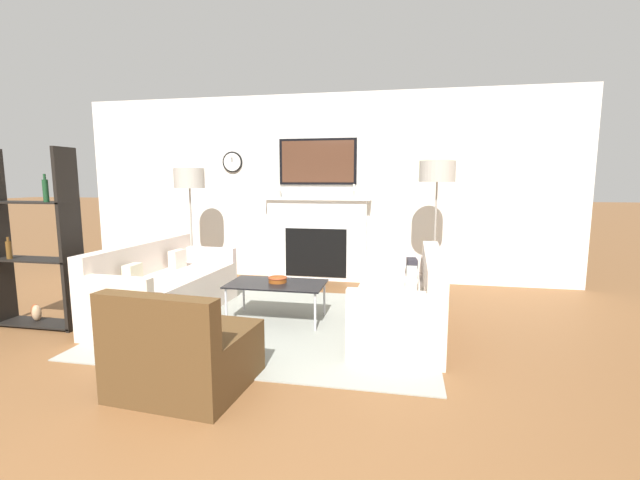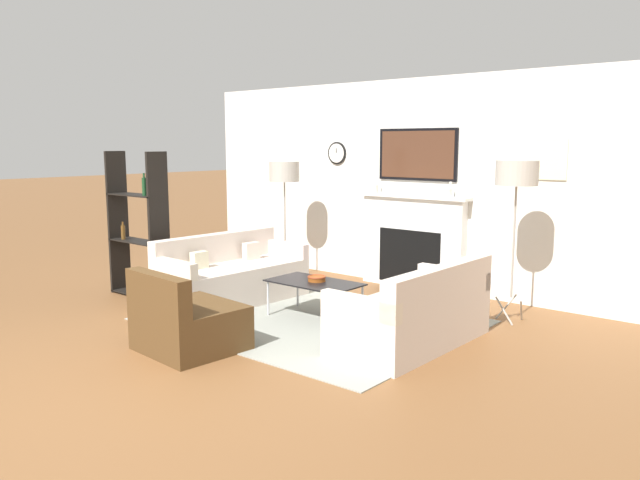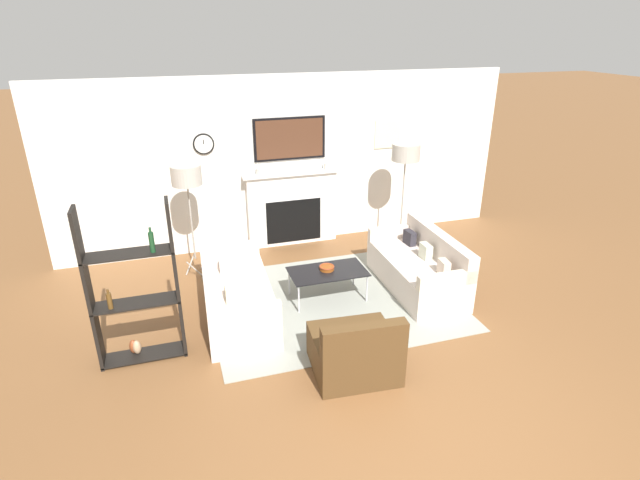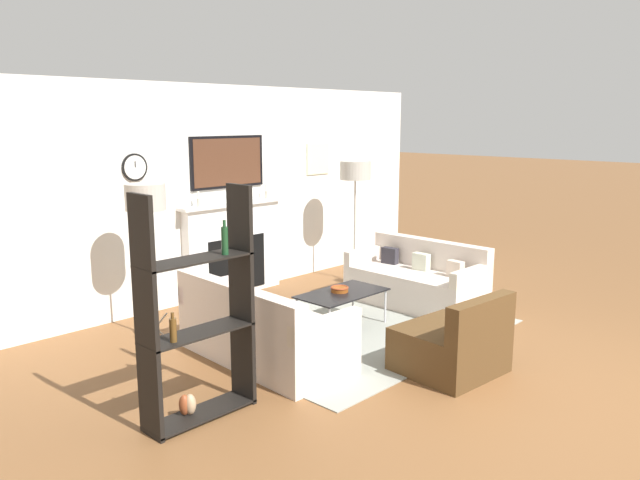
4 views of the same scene
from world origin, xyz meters
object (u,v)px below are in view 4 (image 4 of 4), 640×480
couch_right (417,282)px  decorative_bowl (340,289)px  floor_lamp_right (355,172)px  shelf_unit (197,318)px  armchair (453,346)px  floor_lamp_left (145,199)px  couch_left (261,332)px  coffee_table (342,295)px

couch_right → decorative_bowl: 1.31m
floor_lamp_right → shelf_unit: shelf_unit is taller
armchair → shelf_unit: (-2.11, 0.93, 0.55)m
floor_lamp_left → couch_right: bearing=-24.8°
decorative_bowl → floor_lamp_left: (-1.61, 1.22, 1.04)m
armchair → shelf_unit: size_ratio=0.51×
couch_left → armchair: size_ratio=1.99×
armchair → floor_lamp_left: (-1.40, 2.80, 1.22)m
armchair → floor_lamp_right: size_ratio=0.53×
decorative_bowl → shelf_unit: shelf_unit is taller
floor_lamp_right → couch_left: bearing=-155.3°
armchair → decorative_bowl: bearing=82.4°
couch_left → floor_lamp_left: floor_lamp_left is taller
floor_lamp_left → coffee_table: bearing=-38.0°
decorative_bowl → armchair: bearing=-97.6°
shelf_unit → decorative_bowl: bearing=15.5°
floor_lamp_right → decorative_bowl: bearing=-143.8°
couch_left → armchair: 1.79m
couch_left → decorative_bowl: size_ratio=9.07×
decorative_bowl → shelf_unit: 2.44m
coffee_table → floor_lamp_left: 2.32m
couch_right → shelf_unit: bearing=-171.7°
coffee_table → floor_lamp_left: floor_lamp_left is taller
couch_right → decorative_bowl: size_ratio=8.44×
couch_left → armchair: couch_left is taller
coffee_table → floor_lamp_left: size_ratio=0.61×
couch_left → decorative_bowl: bearing=5.4°
couch_left → couch_right: bearing=-0.1°
decorative_bowl → floor_lamp_right: size_ratio=0.12×
floor_lamp_right → couch_right: bearing=-105.3°
coffee_table → couch_right: bearing=-3.6°
floor_lamp_right → armchair: bearing=-123.8°
couch_left → coffee_table: size_ratio=1.81×
coffee_table → floor_lamp_right: 2.39m
floor_lamp_left → floor_lamp_right: floor_lamp_right is taller
armchair → shelf_unit: bearing=156.1°
armchair → decorative_bowl: (0.21, 1.58, 0.18)m
floor_lamp_left → shelf_unit: (-0.71, -1.87, -0.67)m
couch_right → decorative_bowl: couch_right is taller
coffee_table → floor_lamp_left: (-1.61, 1.26, 1.10)m
coffee_table → floor_lamp_right: size_ratio=0.59×
shelf_unit → floor_lamp_right: bearing=25.1°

